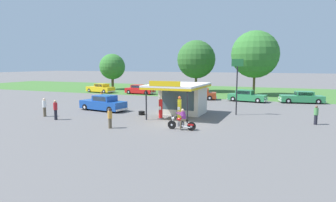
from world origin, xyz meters
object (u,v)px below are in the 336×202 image
bystander_strolling_foreground (44,107)px  motorcycle_with_rider (182,121)px  parked_car_back_row_centre_right (197,94)px  bystander_chatting_near_pumps (102,97)px  parked_car_back_row_far_left (247,96)px  roadside_pole_sign (237,77)px  featured_classic_sedan (103,104)px  bystander_standing_back_lot (316,115)px  bystander_admiring_sedan (55,109)px  bystander_leaning_by_kiosk (110,118)px  spare_tire_stack (142,113)px  gas_pump_nearside (161,109)px  parked_car_back_row_centre (302,98)px  parked_car_back_row_centre_left (140,90)px  parked_car_back_row_right (101,88)px  gas_pump_offside (179,109)px

bystander_strolling_foreground → motorcycle_with_rider: bearing=-2.0°
parked_car_back_row_centre_right → bystander_chatting_near_pumps: bearing=-137.1°
parked_car_back_row_far_left → roadside_pole_sign: roadside_pole_sign is taller
featured_classic_sedan → bystander_standing_back_lot: (20.02, 0.26, 0.08)m
featured_classic_sedan → bystander_admiring_sedan: 6.02m
parked_car_back_row_centre_right → bystander_leaning_by_kiosk: parked_car_back_row_centre_right is taller
parked_car_back_row_far_left → spare_tire_stack: 16.29m
gas_pump_nearside → featured_classic_sedan: gas_pump_nearside is taller
bystander_leaning_by_kiosk → spare_tire_stack: bearing=94.5°
parked_car_back_row_centre_right → bystander_leaning_by_kiosk: (-0.94, -20.19, 0.08)m
roadside_pole_sign → bystander_standing_back_lot: bearing=-18.4°
parked_car_back_row_centre_right → bystander_admiring_sedan: size_ratio=3.27×
featured_classic_sedan → bystander_chatting_near_pumps: 5.28m
spare_tire_stack → parked_car_back_row_centre: bearing=46.2°
featured_classic_sedan → parked_car_back_row_centre_left: bearing=104.9°
parked_car_back_row_right → spare_tire_stack: size_ratio=9.30×
bystander_leaning_by_kiosk → roadside_pole_sign: 12.72m
gas_pump_offside → bystander_chatting_near_pumps: 13.95m
parked_car_back_row_centre_right → featured_classic_sedan: bearing=-116.0°
bystander_strolling_foreground → bystander_chatting_near_pumps: (-0.15, 9.33, -0.09)m
featured_classic_sedan → spare_tire_stack: featured_classic_sedan is taller
gas_pump_offside → parked_car_back_row_right: gas_pump_offside is taller
bystander_admiring_sedan → parked_car_back_row_far_left: bearing=54.3°
parked_car_back_row_far_left → bystander_leaning_by_kiosk: size_ratio=3.38×
gas_pump_nearside → parked_car_back_row_centre_left: size_ratio=0.40×
gas_pump_nearside → spare_tire_stack: size_ratio=3.36×
gas_pump_nearside → parked_car_back_row_centre_left: gas_pump_nearside is taller
featured_classic_sedan → parked_car_back_row_centre_right: 14.58m
bystander_chatting_near_pumps → spare_tire_stack: 9.59m
bystander_chatting_near_pumps → gas_pump_offside: bearing=-27.5°
parked_car_back_row_right → featured_classic_sedan: bearing=-54.4°
gas_pump_nearside → featured_classic_sedan: bearing=163.8°
featured_classic_sedan → spare_tire_stack: (4.95, -0.89, -0.55)m
parked_car_back_row_far_left → spare_tire_stack: bearing=-119.5°
bystander_standing_back_lot → roadside_pole_sign: 7.56m
parked_car_back_row_far_left → parked_car_back_row_centre: size_ratio=0.93×
roadside_pole_sign → featured_classic_sedan: bearing=-169.5°
featured_classic_sedan → bystander_standing_back_lot: featured_classic_sedan is taller
parked_car_back_row_centre_left → roadside_pole_sign: (17.85, -14.41, 2.91)m
parked_car_back_row_far_left → roadside_pole_sign: size_ratio=0.96×
motorcycle_with_rider → parked_car_back_row_centre_right: size_ratio=0.38×
gas_pump_nearside → bystander_chatting_near_pumps: bearing=148.8°
gas_pump_offside → parked_car_back_row_far_left: gas_pump_offside is taller
parked_car_back_row_centre_right → gas_pump_offside: bearing=-79.4°
parked_car_back_row_centre_right → roadside_pole_sign: size_ratio=1.07×
bystander_admiring_sedan → roadside_pole_sign: (14.21, 8.44, 2.67)m
parked_car_back_row_right → parked_car_back_row_centre: 31.49m
parked_car_back_row_right → bystander_strolling_foreground: 23.38m
roadside_pole_sign → parked_car_back_row_far_left: bearing=92.1°
bystander_standing_back_lot → roadside_pole_sign: roadside_pole_sign is taller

